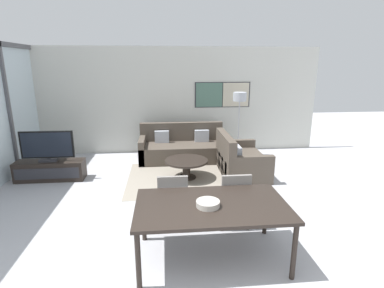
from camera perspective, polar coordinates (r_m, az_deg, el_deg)
The scene contains 12 objects.
wall_back at distance 8.12m, azimuth -3.66°, elevation 8.25°, with size 7.98×0.09×2.80m.
area_rug at distance 6.43m, azimuth -1.07°, elevation -6.45°, with size 2.47×2.05×0.01m.
tv_console at distance 6.94m, azimuth -25.37°, elevation -4.56°, with size 1.38×0.41×0.41m.
television at distance 6.80m, azimuth -25.85°, elevation -0.43°, with size 1.06×0.20×0.64m.
sofa_main at distance 7.61m, azimuth -1.85°, elevation -0.82°, with size 2.14×0.93×0.89m.
sofa_side at distance 6.68m, azimuth 8.83°, elevation -3.27°, with size 0.93×1.45×0.89m.
coffee_table at distance 6.33m, azimuth -1.08°, elevation -3.91°, with size 0.91×0.91×0.41m.
dining_table at distance 3.70m, azimuth 3.76°, elevation -12.19°, with size 1.83×1.07×0.73m.
dining_chair_left at distance 4.42m, azimuth -3.71°, elevation -10.03°, with size 0.46×0.46×0.86m.
dining_chair_centre at distance 4.49m, azimuth 7.98°, elevation -9.72°, with size 0.46×0.46×0.86m.
fruit_bowl at distance 3.59m, azimuth 3.05°, elevation -11.21°, with size 0.28×0.28×0.07m.
floor_lamp at distance 7.68m, azimuth 9.04°, elevation 7.83°, with size 0.33×0.33×1.68m.
Camera 1 is at (-0.22, -2.16, 2.36)m, focal length 28.00 mm.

